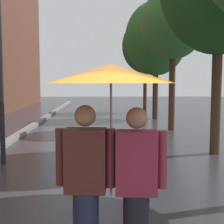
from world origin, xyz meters
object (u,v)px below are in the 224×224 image
street_tree_4 (145,46)px  couple_under_umbrella (111,131)px  street_tree_2 (173,24)px  street_tree_3 (156,39)px  street_lamp_post (0,58)px

street_tree_4 → couple_under_umbrella: 17.44m
street_tree_2 → street_tree_4: size_ratio=0.95×
street_tree_2 → couple_under_umbrella: size_ratio=2.69×
street_tree_3 → street_tree_4: 3.62m
street_tree_4 → street_lamp_post: bearing=-112.3°
street_tree_4 → street_lamp_post: size_ratio=1.40×
couple_under_umbrella → street_tree_3: bearing=78.1°
street_tree_2 → street_lamp_post: bearing=-135.4°
street_tree_2 → couple_under_umbrella: 10.24m
street_tree_4 → couple_under_umbrella: street_tree_4 is taller
street_tree_4 → couple_under_umbrella: (-2.79, -17.00, -2.74)m
street_tree_4 → couple_under_umbrella: bearing=-99.3°
couple_under_umbrella → street_lamp_post: bearing=118.7°
couple_under_umbrella → street_tree_2: bearing=73.6°
couple_under_umbrella → street_lamp_post: size_ratio=0.49×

